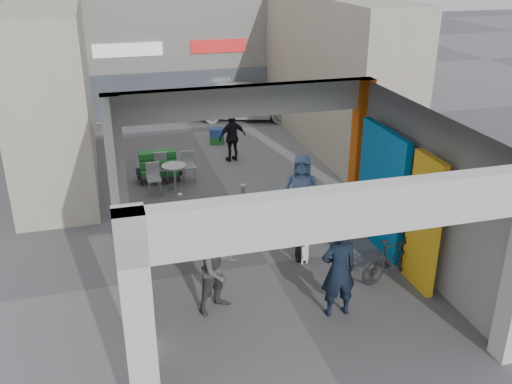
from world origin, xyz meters
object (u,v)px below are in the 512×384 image
object	(u,v)px
bicycle_front	(355,221)
bicycle_rear	(392,258)
cafe_set	(169,176)
border_collie	(303,250)
man_crates	(232,137)
man_back_turned	(218,269)
man_with_dog	(339,270)
white_van	(244,100)
produce_stand	(159,170)
man_elderly	(301,190)

from	to	relation	value
bicycle_front	bicycle_rear	world-z (taller)	bicycle_rear
bicycle_front	cafe_set	bearing A→B (deg)	28.26
border_collie	man_crates	size ratio (longest dim) A/B	0.41
man_back_turned	man_crates	size ratio (longest dim) A/B	1.09
bicycle_front	bicycle_rear	bearing A→B (deg)	167.23
man_with_dog	bicycle_rear	size ratio (longest dim) A/B	1.17
man_back_turned	white_van	xyz separation A→B (m)	(3.71, 12.63, -0.10)
produce_stand	bicycle_front	bearing A→B (deg)	-42.44
border_collie	bicycle_rear	bearing A→B (deg)	-25.37
man_with_dog	bicycle_front	world-z (taller)	man_with_dog
produce_stand	bicycle_front	distance (m)	6.37
man_crates	bicycle_rear	bearing A→B (deg)	86.66
cafe_set	man_with_dog	xyz separation A→B (m)	(2.21, -7.06, 0.62)
bicycle_front	bicycle_rear	distance (m)	1.84
man_back_turned	white_van	distance (m)	13.17
bicycle_rear	border_collie	bearing A→B (deg)	36.59
produce_stand	man_back_turned	world-z (taller)	man_back_turned
man_crates	man_back_turned	bearing A→B (deg)	60.36
bicycle_front	bicycle_rear	size ratio (longest dim) A/B	1.09
cafe_set	produce_stand	bearing A→B (deg)	113.70
man_back_turned	man_elderly	world-z (taller)	man_elderly
man_elderly	bicycle_front	xyz separation A→B (m)	(0.97, -1.06, -0.46)
produce_stand	man_elderly	bearing A→B (deg)	-43.36
man_crates	bicycle_front	world-z (taller)	man_crates
produce_stand	man_elderly	distance (m)	4.96
cafe_set	bicycle_front	distance (m)	5.79
produce_stand	bicycle_front	world-z (taller)	bicycle_front
bicycle_front	white_van	size ratio (longest dim) A/B	0.39
cafe_set	border_collie	size ratio (longest dim) A/B	2.28
cafe_set	border_collie	world-z (taller)	cafe_set
man_elderly	man_with_dog	bearing A→B (deg)	-76.49
border_collie	man_with_dog	xyz separation A→B (m)	(-0.06, -2.02, 0.68)
man_with_dog	bicycle_front	bearing A→B (deg)	-120.44
cafe_set	man_with_dog	bearing A→B (deg)	-72.63
cafe_set	produce_stand	world-z (taller)	cafe_set
border_collie	man_back_turned	size ratio (longest dim) A/B	0.37
border_collie	man_crates	xyz separation A→B (m)	(-0.01, 6.65, 0.54)
border_collie	man_back_turned	world-z (taller)	man_back_turned
produce_stand	man_crates	bearing A→B (deg)	31.21
cafe_set	man_back_turned	world-z (taller)	man_back_turned
man_back_turned	man_crates	world-z (taller)	man_back_turned
produce_stand	bicycle_rear	world-z (taller)	bicycle_rear
produce_stand	border_collie	size ratio (longest dim) A/B	2.00
man_back_turned	produce_stand	bearing A→B (deg)	65.45
man_crates	man_with_dog	bearing A→B (deg)	75.18
border_collie	bicycle_rear	size ratio (longest dim) A/B	0.40
man_back_turned	white_van	world-z (taller)	man_back_turned
man_elderly	man_crates	xyz separation A→B (m)	(-0.57, 4.92, -0.12)
man_crates	bicycle_front	distance (m)	6.18
cafe_set	white_van	bearing A→B (deg)	58.80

